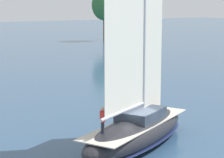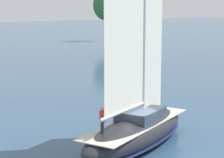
# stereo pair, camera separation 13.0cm
# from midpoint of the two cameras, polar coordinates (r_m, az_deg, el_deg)

# --- Properties ---
(ground_plane) EXTENTS (400.00, 400.00, 0.00)m
(ground_plane) POSITION_cam_midpoint_polar(r_m,az_deg,el_deg) (29.33, 3.06, -8.78)
(ground_plane) COLOR #2D4C6B
(tree_shore_left) EXTENTS (6.23, 6.23, 12.82)m
(tree_shore_left) POSITION_cam_midpoint_polar(r_m,az_deg,el_deg) (110.65, -1.07, 9.62)
(tree_shore_left) COLOR brown
(tree_shore_left) RESTS_ON ground
(sailboat_main) EXTENTS (12.09, 8.17, 16.26)m
(sailboat_main) POSITION_cam_midpoint_polar(r_m,az_deg,el_deg) (28.97, 3.11, -6.41)
(sailboat_main) COLOR #232328
(sailboat_main) RESTS_ON ground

